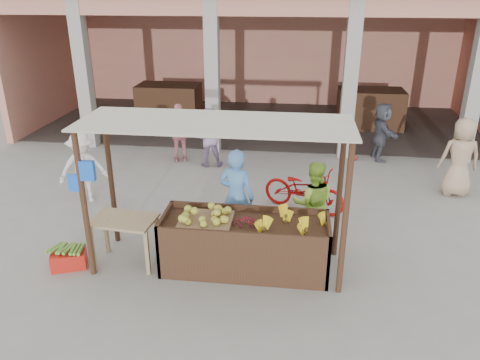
# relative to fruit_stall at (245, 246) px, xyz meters

# --- Properties ---
(ground) EXTENTS (60.00, 60.00, 0.00)m
(ground) POSITION_rel_fruit_stall_xyz_m (-0.50, 0.00, -0.40)
(ground) COLOR gray
(ground) RESTS_ON ground
(market_building) EXTENTS (14.40, 6.40, 4.20)m
(market_building) POSITION_rel_fruit_stall_xyz_m (-0.45, 8.93, 2.30)
(market_building) COLOR tan
(market_building) RESTS_ON ground
(fruit_stall) EXTENTS (2.60, 0.95, 0.80)m
(fruit_stall) POSITION_rel_fruit_stall_xyz_m (0.00, 0.00, 0.00)
(fruit_stall) COLOR #462D1C
(fruit_stall) RESTS_ON ground
(stall_awning) EXTENTS (4.09, 1.35, 2.39)m
(stall_awning) POSITION_rel_fruit_stall_xyz_m (-0.51, 0.06, 1.58)
(stall_awning) COLOR #462D1C
(stall_awning) RESTS_ON ground
(banana_heap) EXTENTS (1.08, 0.59, 0.20)m
(banana_heap) POSITION_rel_fruit_stall_xyz_m (0.75, -0.06, 0.50)
(banana_heap) COLOR yellow
(banana_heap) RESTS_ON fruit_stall
(melon_tray) EXTENTS (0.81, 0.70, 0.21)m
(melon_tray) POSITION_rel_fruit_stall_xyz_m (-0.61, -0.04, 0.50)
(melon_tray) COLOR #906F4A
(melon_tray) RESTS_ON fruit_stall
(berry_heap) EXTENTS (0.44, 0.36, 0.14)m
(berry_heap) POSITION_rel_fruit_stall_xyz_m (0.03, -0.02, 0.47)
(berry_heap) COLOR maroon
(berry_heap) RESTS_ON fruit_stall
(side_table) EXTENTS (1.05, 0.75, 0.80)m
(side_table) POSITION_rel_fruit_stall_xyz_m (-1.93, -0.07, 0.26)
(side_table) COLOR tan
(side_table) RESTS_ON ground
(papaya_pile) EXTENTS (0.63, 0.36, 0.18)m
(papaya_pile) POSITION_rel_fruit_stall_xyz_m (-1.93, -0.07, 0.49)
(papaya_pile) COLOR #479631
(papaya_pile) RESTS_ON side_table
(red_crate) EXTENTS (0.63, 0.55, 0.28)m
(red_crate) POSITION_rel_fruit_stall_xyz_m (-2.82, -0.30, -0.26)
(red_crate) COLOR red
(red_crate) RESTS_ON ground
(plantain_bundle) EXTENTS (0.43, 0.30, 0.09)m
(plantain_bundle) POSITION_rel_fruit_stall_xyz_m (-2.82, -0.30, -0.08)
(plantain_bundle) COLOR #669837
(plantain_bundle) RESTS_ON red_crate
(produce_sacks) EXTENTS (0.79, 0.49, 0.60)m
(produce_sacks) POSITION_rel_fruit_stall_xyz_m (2.11, 5.29, -0.10)
(produce_sacks) COLOR maroon
(produce_sacks) RESTS_ON ground
(vendor_blue) EXTENTS (0.79, 0.66, 1.84)m
(vendor_blue) POSITION_rel_fruit_stall_xyz_m (-0.24, 0.81, 0.52)
(vendor_blue) COLOR #5A9BE0
(vendor_blue) RESTS_ON ground
(vendor_green) EXTENTS (0.79, 0.49, 1.58)m
(vendor_green) POSITION_rel_fruit_stall_xyz_m (1.06, 0.97, 0.39)
(vendor_green) COLOR #92C439
(vendor_green) RESTS_ON ground
(motorcycle) EXTENTS (1.23, 1.87, 0.93)m
(motorcycle) POSITION_rel_fruit_stall_xyz_m (0.93, 2.24, 0.06)
(motorcycle) COLOR #A40D0A
(motorcycle) RESTS_ON ground
(shopper_a) EXTENTS (1.15, 0.98, 1.61)m
(shopper_a) POSITION_rel_fruit_stall_xyz_m (-3.58, 2.09, 0.40)
(shopper_a) COLOR silver
(shopper_a) RESTS_ON ground
(shopper_b) EXTENTS (1.05, 0.77, 1.60)m
(shopper_b) POSITION_rel_fruit_stall_xyz_m (-2.19, 4.70, 0.40)
(shopper_b) COLOR pink
(shopper_b) RESTS_ON ground
(shopper_c) EXTENTS (0.92, 0.61, 1.87)m
(shopper_c) POSITION_rel_fruit_stall_xyz_m (4.18, 3.43, 0.53)
(shopper_c) COLOR tan
(shopper_c) RESTS_ON ground
(shopper_d) EXTENTS (0.81, 1.53, 1.57)m
(shopper_d) POSITION_rel_fruit_stall_xyz_m (2.88, 5.46, 0.39)
(shopper_d) COLOR #4C4E59
(shopper_d) RESTS_ON ground
(shopper_f) EXTENTS (0.86, 0.61, 1.61)m
(shopper_f) POSITION_rel_fruit_stall_xyz_m (-1.43, 4.49, 0.40)
(shopper_f) COLOR #987BA7
(shopper_f) RESTS_ON ground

